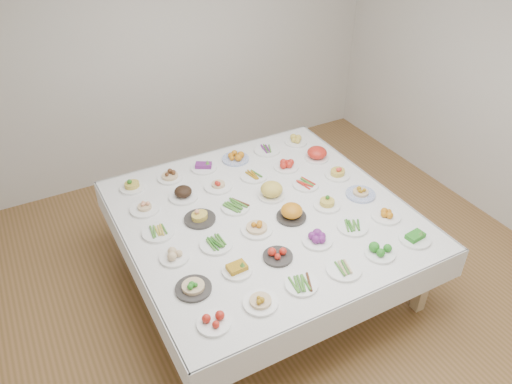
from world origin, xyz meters
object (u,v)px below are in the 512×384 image
display_table (264,219)px  dish_18 (158,231)px  dish_0 (214,320)px  dish_35 (296,140)px

display_table → dish_18: 0.92m
display_table → dish_18: (-0.90, 0.17, 0.09)m
dish_0 → display_table: bearing=45.4°
display_table → dish_35: bearing=45.4°
display_table → dish_18: size_ratio=9.00×
dish_18 → display_table: bearing=-11.0°
display_table → dish_0: size_ratio=10.51×
display_table → dish_18: bearing=169.0°
display_table → dish_35: dish_35 is taller
dish_18 → dish_35: dish_35 is taller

